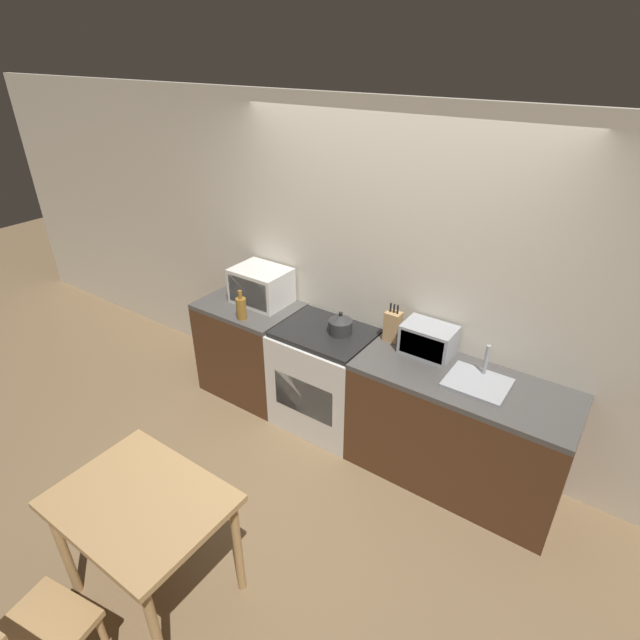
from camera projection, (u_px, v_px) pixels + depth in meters
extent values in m
plane|color=brown|center=(304.00, 492.00, 3.67)|extent=(16.00, 16.00, 0.00)
cube|color=beige|center=(386.00, 280.00, 3.83)|extent=(10.00, 0.06, 2.60)
cube|color=#4C2D19|center=(252.00, 349.00, 4.58)|extent=(0.85, 0.62, 0.86)
cube|color=#474442|center=(248.00, 306.00, 4.36)|extent=(0.85, 0.62, 0.04)
cube|color=#4C2D19|center=(455.00, 433.00, 3.60)|extent=(1.51, 0.62, 0.86)
cube|color=#474442|center=(464.00, 382.00, 3.38)|extent=(1.51, 0.62, 0.04)
cube|color=silver|center=(325.00, 379.00, 4.17)|extent=(0.78, 0.62, 0.86)
cube|color=black|center=(325.00, 333.00, 3.95)|extent=(0.74, 0.57, 0.04)
cube|color=black|center=(304.00, 398.00, 3.95)|extent=(0.56, 0.02, 0.32)
cylinder|color=#2D2D2D|center=(340.00, 327.00, 3.89)|extent=(0.19, 0.19, 0.11)
cone|color=#2D2D2D|center=(341.00, 318.00, 3.85)|extent=(0.18, 0.18, 0.05)
sphere|color=black|center=(341.00, 314.00, 3.83)|extent=(0.03, 0.03, 0.03)
cube|color=silver|center=(261.00, 286.00, 4.32)|extent=(0.47, 0.37, 0.31)
cube|color=black|center=(248.00, 293.00, 4.19)|extent=(0.42, 0.01, 0.25)
cylinder|color=olive|center=(241.00, 308.00, 4.08)|extent=(0.08, 0.08, 0.18)
cylinder|color=olive|center=(240.00, 295.00, 4.02)|extent=(0.03, 0.03, 0.07)
cube|color=tan|center=(393.00, 327.00, 3.76)|extent=(0.12, 0.09, 0.24)
cylinder|color=black|center=(391.00, 307.00, 3.70)|extent=(0.01, 0.01, 0.07)
cylinder|color=black|center=(394.00, 308.00, 3.69)|extent=(0.01, 0.01, 0.07)
cylinder|color=black|center=(398.00, 310.00, 3.67)|extent=(0.01, 0.01, 0.07)
cube|color=#999BA0|center=(428.00, 340.00, 3.61)|extent=(0.37, 0.25, 0.22)
cube|color=black|center=(421.00, 347.00, 3.53)|extent=(0.33, 0.01, 0.18)
cube|color=#999BA0|center=(477.00, 383.00, 3.32)|extent=(0.40, 0.34, 0.02)
cylinder|color=#999BA0|center=(486.00, 360.00, 3.35)|extent=(0.03, 0.03, 0.22)
cube|color=tan|center=(139.00, 502.00, 2.66)|extent=(0.92, 0.70, 0.04)
cylinder|color=tan|center=(64.00, 550.00, 2.84)|extent=(0.05, 0.05, 0.73)
cylinder|color=tan|center=(156.00, 633.00, 2.44)|extent=(0.05, 0.05, 0.73)
cylinder|color=tan|center=(148.00, 485.00, 3.25)|extent=(0.05, 0.05, 0.73)
cylinder|color=tan|center=(238.00, 547.00, 2.85)|extent=(0.05, 0.05, 0.73)
cube|color=tan|center=(39.00, 633.00, 2.38)|extent=(0.48, 0.48, 0.04)
cylinder|color=tan|center=(56.00, 610.00, 2.69)|extent=(0.04, 0.04, 0.43)
cylinder|color=tan|center=(105.00, 640.00, 2.55)|extent=(0.04, 0.04, 0.43)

